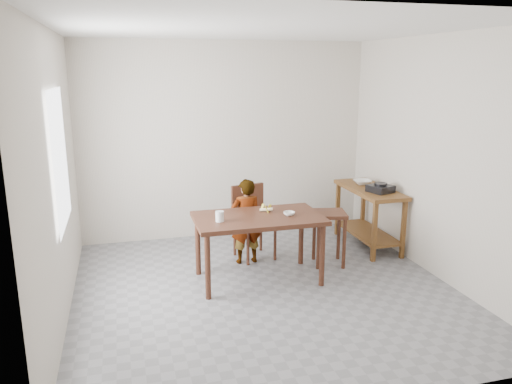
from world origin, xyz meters
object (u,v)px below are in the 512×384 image
object	(u,v)px
dining_chair	(255,223)
dining_table	(258,248)
stool	(329,238)
prep_counter	(368,217)
child	(246,221)

from	to	relation	value
dining_chair	dining_table	bearing A→B (deg)	-113.76
dining_table	stool	distance (m)	0.98
prep_counter	dining_chair	size ratio (longest dim) A/B	1.32
dining_chair	child	bearing A→B (deg)	-151.52
prep_counter	stool	xyz separation A→B (m)	(-0.77, -0.47, -0.07)
prep_counter	stool	world-z (taller)	prep_counter
dining_table	child	distance (m)	0.57
prep_counter	dining_chair	xyz separation A→B (m)	(-1.58, -0.03, 0.06)
dining_chair	stool	world-z (taller)	dining_chair
dining_table	dining_chair	size ratio (longest dim) A/B	1.54
dining_chair	stool	size ratio (longest dim) A/B	1.38
dining_table	dining_chair	distance (m)	0.69
prep_counter	child	distance (m)	1.74
child	prep_counter	bearing A→B (deg)	-177.88
dining_table	dining_chair	world-z (taller)	dining_chair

